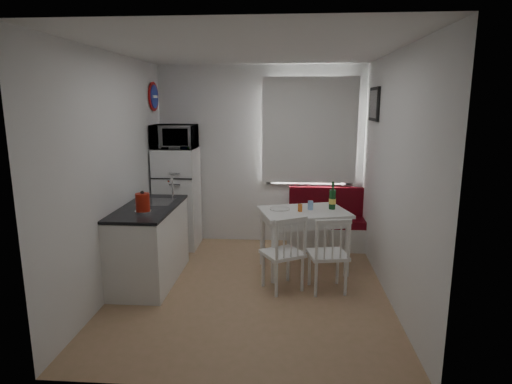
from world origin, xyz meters
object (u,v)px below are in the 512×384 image
(bench, at_px, (328,228))
(wine_bottle, at_px, (333,195))
(fridge, at_px, (178,198))
(kitchen_counter, at_px, (150,243))
(microwave, at_px, (174,137))
(kettle, at_px, (143,203))
(dining_table, at_px, (304,217))
(chair_right, at_px, (329,247))
(chair_left, at_px, (283,246))

(bench, distance_m, wine_bottle, 1.05)
(bench, relative_size, fridge, 0.84)
(fridge, distance_m, wine_bottle, 2.26)
(kitchen_counter, relative_size, bench, 1.10)
(microwave, bearing_deg, bench, 4.14)
(kettle, bearing_deg, kitchen_counter, 99.12)
(dining_table, xyz_separation_m, fridge, (-1.79, 0.80, 0.03))
(chair_right, bearing_deg, chair_left, 169.73)
(chair_right, relative_size, fridge, 0.33)
(chair_right, height_order, wine_bottle, wine_bottle)
(bench, relative_size, microwave, 2.00)
(kitchen_counter, bearing_deg, chair_left, -8.00)
(chair_left, xyz_separation_m, microwave, (-1.54, 1.41, 1.07))
(bench, bearing_deg, dining_table, -113.55)
(kitchen_counter, distance_m, chair_right, 2.07)
(microwave, distance_m, kettle, 1.61)
(chair_left, relative_size, fridge, 0.39)
(bench, xyz_separation_m, fridge, (-2.18, -0.11, 0.43))
(wine_bottle, bearing_deg, kitchen_counter, -165.91)
(dining_table, relative_size, chair_left, 2.12)
(bench, relative_size, chair_right, 2.56)
(bench, height_order, fridge, fridge)
(kitchen_counter, xyz_separation_m, kettle, (0.05, -0.31, 0.56))
(dining_table, relative_size, chair_right, 2.53)
(kitchen_counter, relative_size, chair_left, 2.35)
(kitchen_counter, xyz_separation_m, chair_left, (1.55, -0.22, 0.08))
(chair_right, height_order, fridge, fridge)
(chair_left, xyz_separation_m, wine_bottle, (0.60, 0.76, 0.41))
(chair_right, bearing_deg, wine_bottle, 72.21)
(microwave, height_order, wine_bottle, microwave)
(chair_left, xyz_separation_m, kettle, (-1.51, -0.09, 0.48))
(bench, distance_m, dining_table, 1.07)
(chair_left, xyz_separation_m, chair_right, (0.50, 0.00, -0.00))
(chair_left, relative_size, wine_bottle, 1.64)
(dining_table, height_order, kettle, kettle)
(dining_table, distance_m, fridge, 1.96)
(dining_table, height_order, chair_left, chair_left)
(fridge, bearing_deg, wine_bottle, -18.23)
(bench, distance_m, chair_left, 1.72)
(dining_table, bearing_deg, wine_bottle, -0.21)
(dining_table, distance_m, chair_right, 0.72)
(bench, height_order, microwave, microwave)
(chair_left, distance_m, chair_right, 0.50)
(chair_left, height_order, chair_right, chair_left)
(bench, xyz_separation_m, kettle, (-2.15, -1.66, 0.73))
(bench, relative_size, chair_left, 2.14)
(chair_left, height_order, wine_bottle, wine_bottle)
(dining_table, distance_m, chair_left, 0.72)
(kettle, bearing_deg, chair_right, 2.57)
(bench, height_order, chair_left, chair_left)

